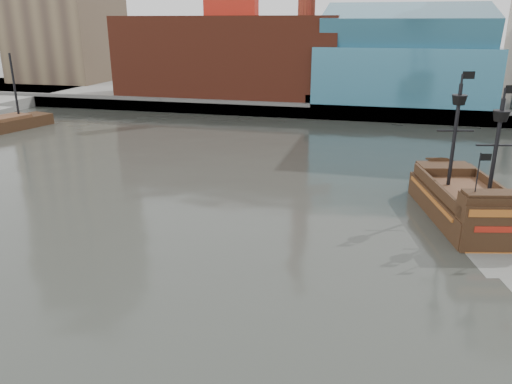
# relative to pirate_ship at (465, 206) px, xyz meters

# --- Properties ---
(ground) EXTENTS (400.00, 400.00, 0.00)m
(ground) POSITION_rel_pirate_ship_xyz_m (-14.64, -19.28, -1.18)
(ground) COLOR #272924
(ground) RESTS_ON ground
(promenade_far) EXTENTS (220.00, 60.00, 2.00)m
(promenade_far) POSITION_rel_pirate_ship_xyz_m (-14.64, 72.72, -0.18)
(promenade_far) COLOR slate
(promenade_far) RESTS_ON ground
(seawall) EXTENTS (220.00, 1.00, 2.60)m
(seawall) POSITION_rel_pirate_ship_xyz_m (-14.64, 43.22, 0.12)
(seawall) COLOR #4C4C49
(seawall) RESTS_ON ground
(pirate_ship) EXTENTS (9.08, 18.19, 13.07)m
(pirate_ship) POSITION_rel_pirate_ship_xyz_m (0.00, 0.00, 0.00)
(pirate_ship) COLOR black
(pirate_ship) RESTS_ON ground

